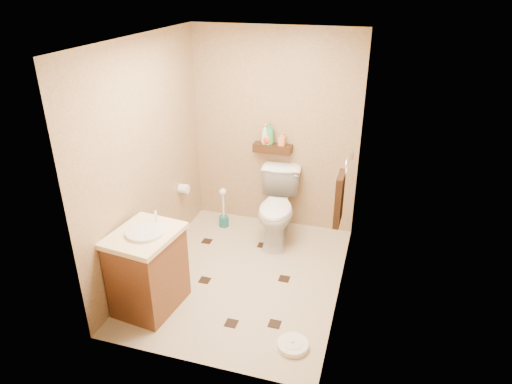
% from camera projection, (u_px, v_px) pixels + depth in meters
% --- Properties ---
extents(ground, '(2.50, 2.50, 0.00)m').
position_uv_depth(ground, '(243.00, 276.00, 4.83)').
color(ground, '#CBB494').
rests_on(ground, ground).
extents(wall_back, '(2.00, 0.04, 2.40)m').
position_uv_depth(wall_back, '(275.00, 132.00, 5.39)').
color(wall_back, tan).
rests_on(wall_back, ground).
extents(wall_front, '(2.00, 0.04, 2.40)m').
position_uv_depth(wall_front, '(187.00, 238.00, 3.23)').
color(wall_front, tan).
rests_on(wall_front, ground).
extents(wall_left, '(0.04, 2.50, 2.40)m').
position_uv_depth(wall_left, '(147.00, 160.00, 4.56)').
color(wall_left, tan).
rests_on(wall_left, ground).
extents(wall_right, '(0.04, 2.50, 2.40)m').
position_uv_depth(wall_right, '(348.00, 184.00, 4.05)').
color(wall_right, tan).
rests_on(wall_right, ground).
extents(ceiling, '(2.00, 2.50, 0.02)m').
position_uv_depth(ceiling, '(240.00, 39.00, 3.79)').
color(ceiling, white).
rests_on(ceiling, wall_back).
extents(wall_shelf, '(0.46, 0.14, 0.10)m').
position_uv_depth(wall_shelf, '(273.00, 148.00, 5.40)').
color(wall_shelf, '#3D2610').
rests_on(wall_shelf, wall_back).
extents(floor_accents, '(1.24, 1.46, 0.01)m').
position_uv_depth(floor_accents, '(243.00, 279.00, 4.78)').
color(floor_accents, black).
rests_on(floor_accents, ground).
extents(toilet, '(0.57, 0.87, 0.83)m').
position_uv_depth(toilet, '(278.00, 208.00, 5.33)').
color(toilet, white).
rests_on(toilet, ground).
extents(vanity, '(0.61, 0.72, 0.93)m').
position_uv_depth(vanity, '(148.00, 269.00, 4.23)').
color(vanity, brown).
rests_on(vanity, ground).
extents(bathroom_scale, '(0.33, 0.33, 0.05)m').
position_uv_depth(bathroom_scale, '(293.00, 345.00, 3.89)').
color(bathroom_scale, white).
rests_on(bathroom_scale, ground).
extents(toilet_brush, '(0.12, 0.12, 0.52)m').
position_uv_depth(toilet_brush, '(224.00, 213.00, 5.70)').
color(toilet_brush, '#186162').
rests_on(toilet_brush, ground).
extents(towel_ring, '(0.12, 0.30, 0.76)m').
position_uv_depth(towel_ring, '(340.00, 197.00, 4.40)').
color(towel_ring, silver).
rests_on(towel_ring, wall_right).
extents(toilet_paper, '(0.12, 0.11, 0.12)m').
position_uv_depth(toilet_paper, '(184.00, 189.00, 5.37)').
color(toilet_paper, white).
rests_on(toilet_paper, wall_left).
extents(bottle_a, '(0.12, 0.12, 0.24)m').
position_uv_depth(bottle_a, '(265.00, 134.00, 5.35)').
color(bottle_a, silver).
rests_on(bottle_a, wall_shelf).
extents(bottle_b, '(0.10, 0.10, 0.16)m').
position_uv_depth(bottle_b, '(268.00, 137.00, 5.36)').
color(bottle_b, '#FBFD35').
rests_on(bottle_b, wall_shelf).
extents(bottle_c, '(0.17, 0.17, 0.16)m').
position_uv_depth(bottle_c, '(268.00, 137.00, 5.36)').
color(bottle_c, red).
rests_on(bottle_c, wall_shelf).
extents(bottle_d, '(0.13, 0.13, 0.26)m').
position_uv_depth(bottle_d, '(270.00, 134.00, 5.33)').
color(bottle_d, green).
rests_on(bottle_d, wall_shelf).
extents(bottle_e, '(0.08, 0.08, 0.16)m').
position_uv_depth(bottle_e, '(282.00, 139.00, 5.31)').
color(bottle_e, '#E6864C').
rests_on(bottle_e, wall_shelf).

